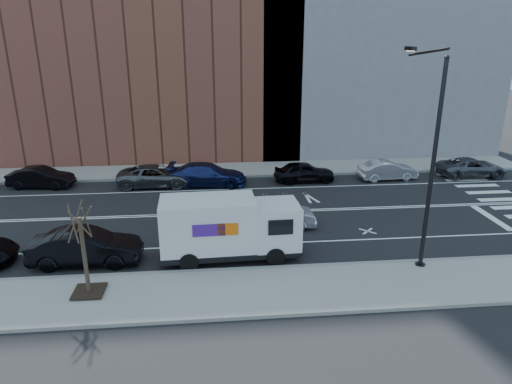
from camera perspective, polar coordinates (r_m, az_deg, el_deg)
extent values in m
plane|color=black|center=(26.58, -0.88, -2.56)|extent=(120.00, 120.00, 0.00)
cube|color=gray|center=(18.66, 1.36, -12.23)|extent=(44.00, 3.60, 0.15)
cube|color=gray|center=(34.87, -2.06, 2.82)|extent=(44.00, 3.60, 0.15)
cube|color=gray|center=(20.21, 0.75, -9.58)|extent=(44.00, 0.25, 0.17)
cube|color=gray|center=(33.15, -1.87, 1.98)|extent=(44.00, 0.25, 0.17)
cube|color=brown|center=(40.73, -14.95, 20.10)|extent=(26.00, 10.00, 22.00)
cylinder|color=black|center=(20.13, 21.18, 2.56)|extent=(0.18, 0.18, 9.00)
cylinder|color=black|center=(21.69, 19.81, -8.65)|extent=(0.44, 0.44, 0.20)
sphere|color=black|center=(19.46, 22.77, 15.23)|extent=(0.20, 0.20, 0.20)
cylinder|color=black|center=(20.98, 20.64, 16.05)|extent=(0.11, 3.49, 0.48)
cube|color=black|center=(22.52, 18.76, 16.62)|extent=(0.25, 0.80, 0.18)
cube|color=#FFF2CC|center=(22.52, 18.74, 16.37)|extent=(0.18, 0.55, 0.03)
cube|color=black|center=(19.49, -20.14, -11.53)|extent=(1.20, 1.20, 0.04)
cylinder|color=#382B1E|center=(18.79, -20.66, -7.52)|extent=(0.16, 0.16, 3.20)
cylinder|color=#382B1E|center=(18.18, -20.40, -3.55)|extent=(0.06, 0.80, 1.44)
cylinder|color=#382B1E|center=(18.44, -20.74, -3.28)|extent=(0.81, 0.31, 1.19)
cylinder|color=#382B1E|center=(18.43, -21.65, -3.40)|extent=(0.58, 0.76, 1.50)
cylinder|color=#382B1E|center=(18.17, -21.89, -3.75)|extent=(0.47, 0.61, 1.37)
cylinder|color=#382B1E|center=(18.01, -21.11, -3.84)|extent=(0.72, 0.29, 1.13)
cube|color=black|center=(21.20, -3.43, -7.07)|extent=(6.29, 2.33, 0.30)
cube|color=silver|center=(20.99, 2.55, -4.02)|extent=(2.08, 2.23, 2.01)
cube|color=black|center=(21.07, 5.31, -3.11)|extent=(0.13, 1.86, 0.95)
cube|color=black|center=(19.88, 3.11, -4.44)|extent=(1.10, 0.08, 0.70)
cube|color=black|center=(21.88, 2.06, -2.19)|extent=(1.10, 0.08, 0.70)
cube|color=black|center=(21.58, 5.10, -6.33)|extent=(0.22, 2.01, 0.35)
cube|color=silver|center=(20.63, -6.00, -3.93)|extent=(4.29, 2.36, 2.31)
cube|color=#47198C|center=(19.53, -5.91, -4.80)|extent=(1.40, 0.07, 0.55)
cube|color=orange|center=(19.56, -3.55, -4.69)|extent=(0.90, 0.05, 0.55)
cube|color=#47198C|center=(21.61, -6.12, -2.42)|extent=(1.40, 0.07, 0.55)
cube|color=orange|center=(21.64, -3.99, -2.32)|extent=(0.90, 0.05, 0.55)
cylinder|color=black|center=(20.54, 2.44, -8.05)|extent=(0.85, 0.31, 0.84)
cylinder|color=black|center=(22.32, 1.55, -5.74)|extent=(0.85, 0.31, 0.84)
cylinder|color=black|center=(20.28, -8.36, -8.61)|extent=(0.85, 0.31, 0.84)
cylinder|color=black|center=(22.09, -8.33, -6.22)|extent=(0.85, 0.31, 0.84)
imported|color=black|center=(33.99, -25.30, 1.65)|extent=(4.40, 1.98, 1.40)
imported|color=#505358|center=(31.80, -12.37, 1.99)|extent=(5.18, 2.48, 1.43)
imported|color=navy|center=(31.37, -6.07, 2.20)|extent=(5.47, 2.65, 1.53)
imported|color=black|center=(32.13, 6.05, 2.51)|extent=(4.23, 1.78, 1.43)
imported|color=silver|center=(33.82, 16.10, 2.63)|extent=(4.23, 1.76, 1.36)
imported|color=#4D5055|center=(36.81, 25.32, 2.82)|extent=(4.83, 2.23, 1.34)
imported|color=silver|center=(24.30, 2.40, -2.91)|extent=(4.27, 1.51, 1.40)
imported|color=black|center=(21.87, -20.52, -6.48)|extent=(4.87, 1.77, 1.60)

